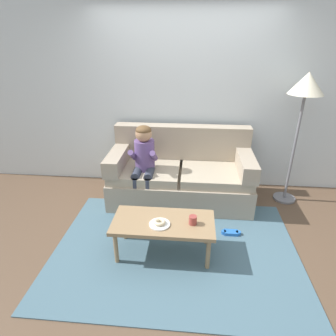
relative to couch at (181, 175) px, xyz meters
The scene contains 11 objects.
ground 0.92m from the couch, 89.57° to the right, with size 10.00×10.00×0.00m, color brown.
wall_back 1.18m from the couch, 89.34° to the left, with size 8.00×0.10×2.80m, color silver.
area_rug 1.16m from the couch, 89.67° to the right, with size 2.61×1.89×0.01m, color #476675.
couch is the anchor object (origin of this frame).
coffee_table 1.17m from the couch, 95.83° to the right, with size 1.04×0.49×0.41m.
person_child 0.61m from the couch, 155.89° to the right, with size 0.34×0.58×1.10m.
plate 1.24m from the couch, 96.89° to the right, with size 0.21×0.21×0.01m, color white.
donut 1.24m from the couch, 96.89° to the right, with size 0.12×0.12×0.04m, color beige.
mug 1.20m from the couch, 81.35° to the right, with size 0.08×0.08×0.09m, color #993D38.
toy_controller 1.07m from the couch, 51.26° to the right, with size 0.23×0.09×0.05m.
floor_lamp 1.87m from the couch, ahead, with size 0.42×0.42×1.73m.
Camera 1 is at (0.14, -2.66, 2.12)m, focal length 30.20 mm.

